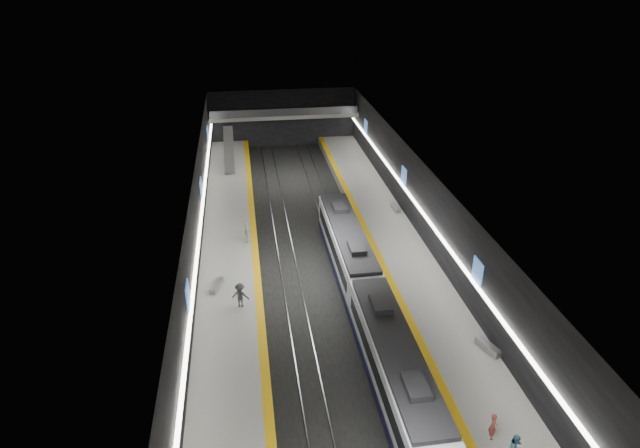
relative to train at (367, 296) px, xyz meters
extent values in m
plane|color=black|center=(-2.50, 6.23, -2.20)|extent=(70.00, 70.00, 0.00)
cube|color=beige|center=(-2.50, 6.23, 5.80)|extent=(20.00, 70.00, 0.04)
cube|color=black|center=(-12.50, 6.23, 1.80)|extent=(0.04, 70.00, 8.00)
cube|color=black|center=(7.50, 6.23, 1.80)|extent=(0.04, 70.00, 8.00)
cube|color=black|center=(-2.50, 41.23, 1.80)|extent=(20.00, 0.04, 8.00)
cube|color=slate|center=(-10.00, 6.23, -1.70)|extent=(5.00, 70.00, 1.00)
cube|color=#999894|center=(-10.00, 6.23, -1.19)|extent=(5.00, 70.00, 0.02)
cube|color=#F4B60C|center=(-7.80, 6.23, -1.18)|extent=(0.60, 70.00, 0.02)
cube|color=slate|center=(5.00, 6.23, -1.70)|extent=(5.00, 70.00, 1.00)
cube|color=#999894|center=(5.00, 6.23, -1.19)|extent=(5.00, 70.00, 0.02)
cube|color=#F4B60C|center=(2.80, 6.23, -1.18)|extent=(0.60, 70.00, 0.02)
cube|color=gray|center=(-5.72, 6.23, -2.14)|extent=(0.08, 70.00, 0.12)
cube|color=gray|center=(-4.28, 6.23, -2.14)|extent=(0.08, 70.00, 0.12)
cube|color=gray|center=(-0.72, 6.23, -2.14)|extent=(0.08, 70.00, 0.12)
cube|color=gray|center=(0.72, 6.23, -2.14)|extent=(0.08, 70.00, 0.12)
cube|color=#0E0E35|center=(0.00, -7.50, -1.45)|extent=(2.65, 15.00, 0.80)
cube|color=white|center=(0.00, -7.50, 0.20)|extent=(2.65, 15.00, 2.50)
cube|color=black|center=(0.00, -7.50, 1.60)|extent=(2.44, 14.25, 0.30)
cube|color=black|center=(0.00, -7.50, 0.25)|extent=(2.69, 13.20, 1.00)
cube|color=#0E0E35|center=(0.00, 7.50, -1.45)|extent=(2.65, 15.00, 0.80)
cube|color=white|center=(0.00, 7.50, 0.20)|extent=(2.65, 15.00, 2.50)
cube|color=black|center=(0.00, 7.50, 1.60)|extent=(2.44, 14.25, 0.30)
cube|color=black|center=(0.00, 7.50, 0.25)|extent=(2.69, 13.20, 1.00)
cube|color=black|center=(0.00, -0.02, 0.15)|extent=(1.85, 0.05, 1.20)
cube|color=#4679D3|center=(-12.42, -1.77, 2.30)|extent=(0.10, 1.50, 2.20)
cube|color=#4679D3|center=(-12.42, 16.23, 2.30)|extent=(0.10, 1.50, 2.20)
cube|color=#4679D3|center=(-12.42, 33.23, 2.30)|extent=(0.10, 1.50, 2.20)
cube|color=#4679D3|center=(7.42, -1.77, 2.30)|extent=(0.10, 1.50, 2.20)
cube|color=#4679D3|center=(7.42, 16.23, 2.30)|extent=(0.10, 1.50, 2.20)
cube|color=#4679D3|center=(7.42, 33.23, 2.30)|extent=(0.10, 1.50, 2.20)
cube|color=white|center=(-12.30, 6.23, 1.60)|extent=(0.25, 68.60, 0.12)
cube|color=white|center=(7.30, 6.23, 1.60)|extent=(0.25, 68.60, 0.12)
cube|color=gray|center=(-2.50, 39.23, 2.80)|extent=(20.00, 3.00, 0.50)
cube|color=#47474C|center=(-2.50, 37.78, 3.55)|extent=(19.60, 0.08, 1.00)
cube|color=#99999E|center=(-10.00, 32.23, 0.70)|extent=(1.20, 7.50, 3.92)
cube|color=#99999E|center=(-11.04, 4.48, -0.96)|extent=(1.15, 2.02, 0.48)
cube|color=#99999E|center=(7.00, -5.65, -0.95)|extent=(1.16, 2.09, 0.49)
cube|color=#99999E|center=(6.84, 16.34, -0.97)|extent=(0.59, 1.89, 0.46)
imported|color=#A8413E|center=(4.11, -12.46, -0.35)|extent=(0.51, 0.68, 1.68)
imported|color=teal|center=(4.65, -13.96, -0.35)|extent=(1.01, 0.92, 1.69)
imported|color=silver|center=(-8.43, 11.69, -0.23)|extent=(0.49, 1.14, 1.93)
imported|color=#393B40|center=(-9.17, 1.77, -0.21)|extent=(1.43, 1.06, 1.97)
camera|label=1|loc=(-8.19, -31.51, 22.47)|focal=30.00mm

